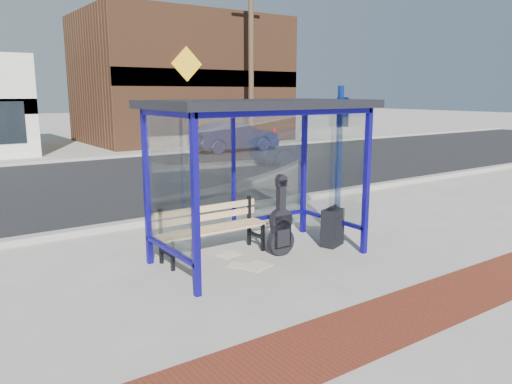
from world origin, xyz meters
TOP-DOWN VIEW (x-y plane):
  - ground at (0.00, 0.00)m, footprint 120.00×120.00m
  - brick_paver_strip at (0.00, -2.60)m, footprint 60.00×1.00m
  - curb_near at (0.00, 2.90)m, footprint 60.00×0.25m
  - street_asphalt at (0.00, 8.00)m, footprint 60.00×10.00m
  - curb_far at (0.00, 13.10)m, footprint 60.00×0.25m
  - far_sidewalk at (0.00, 15.00)m, footprint 60.00×4.00m
  - bus_shelter at (0.00, 0.07)m, footprint 3.30×1.80m
  - storefront_brown at (8.00, 18.49)m, footprint 10.00×7.08m
  - tree_right at (12.50, 22.00)m, footprint 3.60×3.60m
  - utility_pole_east at (9.00, 13.40)m, footprint 1.60×0.24m
  - bench at (-0.56, 0.52)m, footprint 1.80×0.44m
  - guitar_bag at (0.35, -0.07)m, footprint 0.45×0.15m
  - suitcase at (1.35, -0.19)m, footprint 0.46×0.37m
  - backpack at (1.29, -0.15)m, footprint 0.35×0.33m
  - sign_post at (1.81, 0.18)m, footprint 0.13×0.33m
  - newspaper_a at (-0.33, 0.40)m, footprint 0.38×0.33m
  - newspaper_b at (-0.45, -0.11)m, footprint 0.41×0.43m
  - newspaper_c at (-0.26, -0.29)m, footprint 0.51×0.45m
  - parked_car at (7.41, 12.40)m, footprint 3.94×1.38m
  - fire_hydrant at (10.54, 13.66)m, footprint 0.36×0.24m

SIDE VIEW (x-z plane):
  - ground at x=0.00m, z-range 0.00..0.00m
  - street_asphalt at x=0.00m, z-range 0.00..0.00m
  - newspaper_b at x=-0.45m, z-range 0.00..0.01m
  - newspaper_a at x=-0.33m, z-range 0.00..0.01m
  - newspaper_c at x=-0.26m, z-range 0.00..0.01m
  - far_sidewalk at x=0.00m, z-range 0.00..0.01m
  - brick_paver_strip at x=0.00m, z-range 0.00..0.01m
  - curb_near at x=0.00m, z-range 0.00..0.12m
  - curb_far at x=0.00m, z-range 0.00..0.12m
  - backpack at x=1.29m, z-range -0.01..0.34m
  - suitcase at x=1.35m, z-range -0.03..0.66m
  - fire_hydrant at x=10.54m, z-range 0.03..0.84m
  - guitar_bag at x=0.35m, z-range -0.16..1.05m
  - bench at x=-0.56m, z-range 0.06..0.90m
  - parked_car at x=7.41m, z-range 0.00..1.30m
  - sign_post at x=1.81m, z-range 0.16..2.80m
  - bus_shelter at x=0.00m, z-range 0.86..3.28m
  - storefront_brown at x=8.00m, z-range 0.00..6.40m
  - utility_pole_east at x=9.00m, z-range 0.11..8.11m
  - tree_right at x=12.50m, z-range 1.94..8.97m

